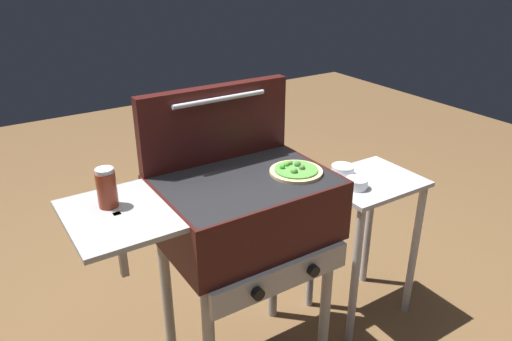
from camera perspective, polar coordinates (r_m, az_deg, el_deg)
The scene contains 7 objects.
grill at distance 1.86m, azimuth -1.59°, elevation -5.09°, with size 0.96×0.53×0.90m.
grill_lid_open at distance 1.92m, azimuth -4.75°, elevation 5.49°, with size 0.63×0.08×0.30m.
pizza_veggie at distance 1.85m, azimuth 4.66°, elevation -0.03°, with size 0.20×0.20×0.04m.
sauce_jar at distance 1.66m, azimuth -17.00°, elevation -1.96°, with size 0.06×0.06×0.13m.
prep_table at distance 2.35m, azimuth 12.66°, elevation -5.49°, with size 0.44×0.36×0.73m.
topping_bowl_near at distance 2.15m, azimuth 11.67°, elevation -1.52°, with size 0.10×0.10×0.04m.
topping_bowl_far at distance 2.27m, azimuth 10.04°, elevation -0.00°, with size 0.10×0.10×0.04m.
Camera 1 is at (-0.84, -1.39, 1.68)m, focal length 34.35 mm.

